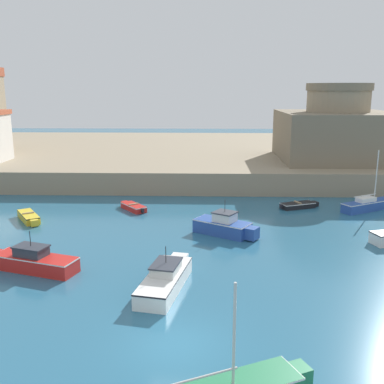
# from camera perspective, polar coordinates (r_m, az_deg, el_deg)

# --- Properties ---
(ground_plane) EXTENTS (200.00, 200.00, 0.00)m
(ground_plane) POSITION_cam_1_polar(r_m,az_deg,el_deg) (19.51, -2.09, -18.81)
(ground_plane) COLOR #28607F
(quay_seawall) EXTENTS (120.00, 40.00, 2.25)m
(quay_seawall) POSITION_cam_1_polar(r_m,az_deg,el_deg) (63.16, 0.70, 4.74)
(quay_seawall) COLOR gray
(quay_seawall) RESTS_ON ground
(motorboat_blue_2) EXTENTS (4.77, 3.68, 2.58)m
(motorboat_blue_2) POSITION_cam_1_polar(r_m,az_deg,el_deg) (32.40, 4.14, -4.31)
(motorboat_blue_2) COLOR #284C9E
(motorboat_blue_2) RESTS_ON ground
(motorboat_white_3) EXTENTS (2.71, 6.21, 2.28)m
(motorboat_white_3) POSITION_cam_1_polar(r_m,az_deg,el_deg) (24.08, -3.35, -10.87)
(motorboat_white_3) COLOR white
(motorboat_white_3) RESTS_ON ground
(motorboat_red_4) EXTENTS (5.78, 2.99, 2.37)m
(motorboat_red_4) POSITION_cam_1_polar(r_m,az_deg,el_deg) (27.77, -19.52, -8.24)
(motorboat_red_4) COLOR red
(motorboat_red_4) RESTS_ON ground
(dinghy_black_6) EXTENTS (3.60, 2.18, 0.56)m
(dinghy_black_6) POSITION_cam_1_polar(r_m,az_deg,el_deg) (40.52, 13.38, -1.62)
(dinghy_black_6) COLOR black
(dinghy_black_6) RESTS_ON ground
(sailboat_blue_7) EXTENTS (5.98, 3.93, 5.16)m
(sailboat_blue_7) POSITION_cam_1_polar(r_m,az_deg,el_deg) (41.78, 21.75, -1.44)
(sailboat_blue_7) COLOR #284C9E
(sailboat_blue_7) RESTS_ON ground
(dinghy_yellow_8) EXTENTS (2.83, 3.64, 0.64)m
(dinghy_yellow_8) POSITION_cam_1_polar(r_m,az_deg,el_deg) (37.97, -20.01, -2.98)
(dinghy_yellow_8) COLOR yellow
(dinghy_yellow_8) RESTS_ON ground
(dinghy_red_9) EXTENTS (2.65, 3.08, 0.58)m
(dinghy_red_9) POSITION_cam_1_polar(r_m,az_deg,el_deg) (39.12, -7.48, -1.88)
(dinghy_red_9) COLOR red
(dinghy_red_9) RESTS_ON ground
(fortress) EXTENTS (12.53, 12.53, 8.56)m
(fortress) POSITION_cam_1_polar(r_m,az_deg,el_deg) (54.07, 17.84, 7.36)
(fortress) COLOR #796C57
(fortress) RESTS_ON quay_seawall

